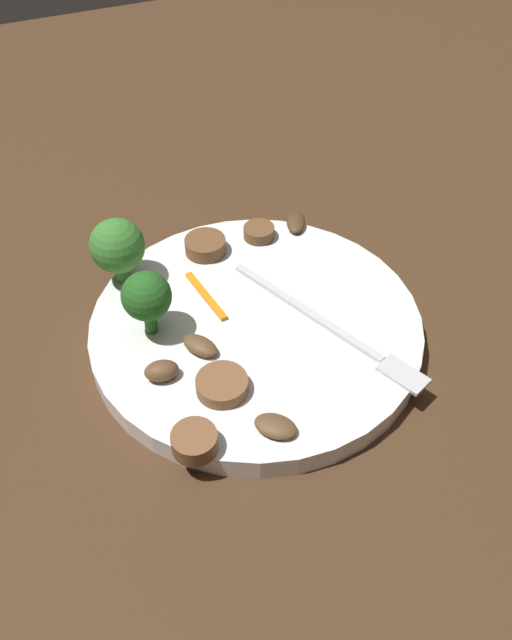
# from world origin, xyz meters

# --- Properties ---
(ground_plane) EXTENTS (1.40, 1.40, 0.00)m
(ground_plane) POSITION_xyz_m (0.00, 0.00, 0.00)
(ground_plane) COLOR #422B19
(plate) EXTENTS (0.25, 0.25, 0.02)m
(plate) POSITION_xyz_m (0.00, 0.00, 0.01)
(plate) COLOR white
(plate) RESTS_ON ground_plane
(fork) EXTENTS (0.17, 0.08, 0.00)m
(fork) POSITION_xyz_m (0.04, 0.05, 0.02)
(fork) COLOR silver
(fork) RESTS_ON plate
(broccoli_floret_0) EXTENTS (0.04, 0.04, 0.05)m
(broccoli_floret_0) POSITION_xyz_m (-0.02, -0.08, 0.05)
(broccoli_floret_0) COLOR #296420
(broccoli_floret_0) RESTS_ON plate
(broccoli_floret_1) EXTENTS (0.04, 0.04, 0.06)m
(broccoli_floret_1) POSITION_xyz_m (-0.09, -0.08, 0.05)
(broccoli_floret_1) COLOR #408630
(broccoli_floret_1) RESTS_ON plate
(sausage_slice_0) EXTENTS (0.04, 0.04, 0.01)m
(sausage_slice_0) POSITION_xyz_m (0.05, -0.05, 0.02)
(sausage_slice_0) COLOR brown
(sausage_slice_0) RESTS_ON plate
(sausage_slice_1) EXTENTS (0.05, 0.05, 0.01)m
(sausage_slice_1) POSITION_xyz_m (-0.09, -0.01, 0.02)
(sausage_slice_1) COLOR brown
(sausage_slice_1) RESTS_ON plate
(sausage_slice_2) EXTENTS (0.03, 0.03, 0.01)m
(sausage_slice_2) POSITION_xyz_m (0.09, -0.08, 0.02)
(sausage_slice_2) COLOR brown
(sausage_slice_2) RESTS_ON plate
(sausage_slice_3) EXTENTS (0.03, 0.03, 0.01)m
(sausage_slice_3) POSITION_xyz_m (-0.09, 0.04, 0.02)
(sausage_slice_3) COLOR brown
(sausage_slice_3) RESTS_ON plate
(mushroom_0) EXTENTS (0.02, 0.03, 0.01)m
(mushroom_0) POSITION_xyz_m (0.02, -0.08, 0.02)
(mushroom_0) COLOR brown
(mushroom_0) RESTS_ON plate
(mushroom_1) EXTENTS (0.03, 0.03, 0.01)m
(mushroom_1) POSITION_xyz_m (0.10, -0.03, 0.02)
(mushroom_1) COLOR brown
(mushroom_1) RESTS_ON plate
(mushroom_2) EXTENTS (0.03, 0.03, 0.01)m
(mushroom_2) POSITION_xyz_m (0.01, -0.05, 0.02)
(mushroom_2) COLOR brown
(mushroom_2) RESTS_ON plate
(mushroom_3) EXTENTS (0.03, 0.03, 0.01)m
(mushroom_3) POSITION_xyz_m (-0.09, 0.08, 0.02)
(mushroom_3) COLOR #4C331E
(mushroom_3) RESTS_ON plate
(pepper_strip_0) EXTENTS (0.06, 0.01, 0.00)m
(pepper_strip_0) POSITION_xyz_m (-0.04, -0.03, 0.02)
(pepper_strip_0) COLOR orange
(pepper_strip_0) RESTS_ON plate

